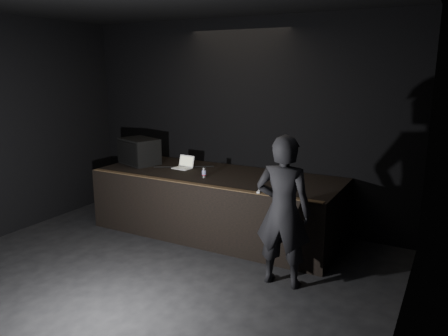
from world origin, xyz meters
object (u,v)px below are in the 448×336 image
person (283,212)px  laptop (184,165)px  stage_riser (217,203)px  stage_monitor (139,151)px  beer_can (204,173)px

person → laptop: bearing=-32.8°
laptop → person: size_ratio=0.17×
person → stage_riser: bearing=-40.1°
stage_monitor → beer_can: stage_monitor is taller
stage_riser → beer_can: size_ratio=25.42×
stage_riser → laptop: laptop is taller
stage_riser → beer_can: beer_can is taller
laptop → person: (2.29, -1.26, -0.10)m
stage_riser → stage_monitor: (-1.60, 0.00, 0.73)m
laptop → beer_can: laptop is taller
stage_monitor → person: 3.39m
stage_monitor → laptop: size_ratio=2.52×
stage_riser → person: 2.01m
person → beer_can: bearing=-31.4°
stage_riser → beer_can: 0.65m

